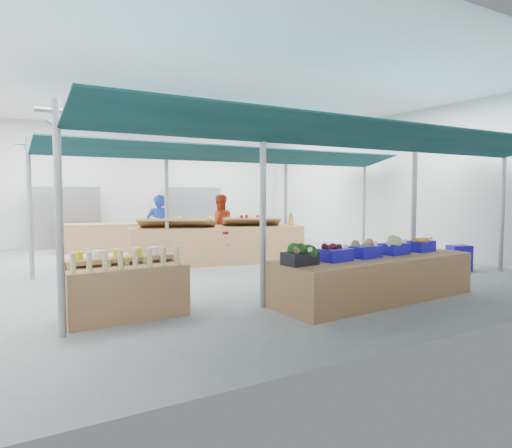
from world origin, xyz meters
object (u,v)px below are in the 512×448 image
object	(u,v)px
bottle_shelf	(125,289)
crate_stack	(459,258)
fruit_counter	(217,245)
veg_counter	(373,278)
vendor_left	(159,228)
vendor_right	(220,226)

from	to	relation	value
bottle_shelf	crate_stack	xyz separation A→B (m)	(7.82, 0.01, -0.12)
fruit_counter	bottle_shelf	bearing A→B (deg)	-118.33
veg_counter	fruit_counter	size ratio (longest dim) A/B	0.85
crate_stack	vendor_left	distance (m)	7.55
fruit_counter	vendor_right	size ratio (longest dim) A/B	2.50
fruit_counter	vendor_left	distance (m)	1.68
vendor_right	crate_stack	bearing A→B (deg)	139.61
bottle_shelf	vendor_left	bearing A→B (deg)	65.13
bottle_shelf	vendor_left	size ratio (longest dim) A/B	0.98
bottle_shelf	veg_counter	world-z (taller)	bottle_shelf
fruit_counter	crate_stack	size ratio (longest dim) A/B	7.39
crate_stack	vendor_left	world-z (taller)	vendor_left
bottle_shelf	vendor_right	world-z (taller)	vendor_right
veg_counter	vendor_right	world-z (taller)	vendor_right
vendor_left	fruit_counter	bearing A→B (deg)	150.08
veg_counter	crate_stack	size ratio (longest dim) A/B	6.31
crate_stack	bottle_shelf	bearing A→B (deg)	-179.92
vendor_left	bottle_shelf	bearing A→B (deg)	78.85
bottle_shelf	fruit_counter	bearing A→B (deg)	47.95
veg_counter	vendor_right	distance (m)	6.11
vendor_right	veg_counter	bearing A→B (deg)	102.40
veg_counter	fruit_counter	xyz separation A→B (m)	(-0.58, 4.99, 0.11)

